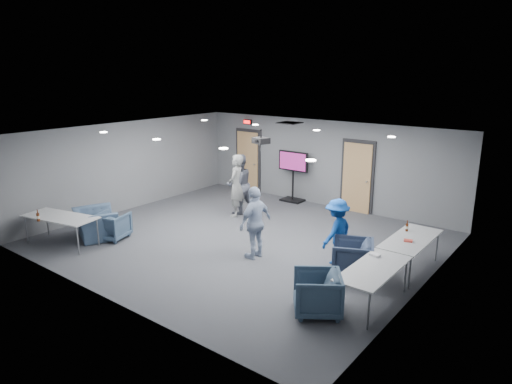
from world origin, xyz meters
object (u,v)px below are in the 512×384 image
Objects in this scene: person_c at (255,222)px; chair_front_a at (112,226)px; chair_front_b at (95,224)px; bottle_right at (407,227)px; person_b at (239,184)px; chair_right_b at (352,258)px; tv_stand at (293,173)px; table_right_a at (411,240)px; table_right_b at (374,270)px; bottle_front at (38,217)px; table_front_left at (60,218)px; projector at (261,140)px; person_d at (337,231)px; person_a at (236,186)px; chair_right_c at (317,293)px.

person_c is 2.23× the size of chair_front_a.
chair_front_b is 4.54× the size of bottle_right.
person_b is at bearing 174.21° from bottle_right.
tv_stand is (-4.09, 3.96, 0.56)m from chair_right_b.
chair_front_a is 0.46× the size of tv_stand.
table_right_a is 1.90m from table_right_b.
table_front_left is at bearing 85.59° from bottle_front.
tv_stand is (2.13, 5.95, 0.57)m from chair_front_b.
chair_right_b is at bearing -137.58° from chair_front_b.
table_right_b is (5.51, -2.81, -0.21)m from person_b.
bottle_right is at bearing 96.61° from person_b.
chair_front_a is at bearing -5.22° from person_b.
person_b is at bearing 168.57° from projector.
person_b is 4.35m from person_d.
table_right_a and table_right_b have the same top height.
chair_right_b is 0.51× the size of tv_stand.
chair_front_b is 6.35m from tv_stand.
person_b is at bearing -178.89° from person_a.
chair_front_a is 0.40× the size of table_right_a.
person_b is 6.13m from chair_right_c.
table_front_left is at bearing -90.96° from chair_right_b.
chair_front_a is 7.23m from table_right_a.
chair_right_b is 0.44× the size of table_right_a.
chair_right_b is at bearing 80.36° from person_b.
person_d is 5.92× the size of bottle_right.
person_d reaches higher than table_right_a.
table_right_b is 6.97m from tv_stand.
person_d is (4.07, -1.52, -0.16)m from person_b.
chair_front_b is 3.97× the size of bottle_front.
bottle_front is 0.62× the size of projector.
person_b is 2.13× the size of chair_right_b.
chair_front_b is (-1.68, -3.61, -0.55)m from person_a.
chair_front_a is 1.24m from table_front_left.
person_d is 0.89× the size of tv_stand.
projector is at bearing 86.49° from table_right_a.
chair_front_a is 3.03× the size of bottle_right.
person_a is at bearing -104.22° from person_d.
person_c is at bearing -101.38° from chair_right_b.
table_front_left is 5.36m from projector.
table_front_left is (-5.88, -3.14, -0.05)m from person_d.
chair_right_b is 0.74× the size of chair_front_b.
chair_right_b is 6.08m from chair_front_a.
bottle_right is (7.09, 4.13, 0.13)m from table_front_left.
chair_front_a is 6.03m from tv_stand.
person_c reaches higher than chair_front_b.
table_right_a is (6.68, 2.75, 0.34)m from chair_front_a.
person_d reaches higher than chair_right_c.
person_a is at bearing -100.90° from tv_stand.
chair_right_c is (4.86, -3.69, -0.51)m from person_b.
person_d is at bearing -2.22° from projector.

